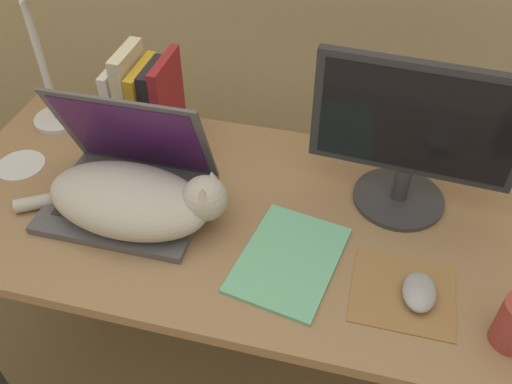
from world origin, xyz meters
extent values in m
cube|color=#93704C|center=(0.00, 0.33, 0.74)|extent=(1.37, 0.66, 0.03)
cylinder|color=#38383D|center=(-0.63, 0.61, 0.36)|extent=(0.04, 0.04, 0.73)
cylinder|color=#38383D|center=(0.63, 0.61, 0.36)|extent=(0.04, 0.04, 0.73)
cube|color=#4C4C51|center=(-0.23, 0.28, 0.77)|extent=(0.35, 0.27, 0.02)
cube|color=#28282D|center=(-0.23, 0.27, 0.78)|extent=(0.29, 0.14, 0.00)
cube|color=#4C4C51|center=(-0.23, 0.37, 0.90)|extent=(0.35, 0.11, 0.25)
cube|color=#421956|center=(-0.23, 0.36, 0.90)|extent=(0.32, 0.09, 0.22)
ellipsoid|color=#B2ADA3|center=(-0.20, 0.24, 0.82)|extent=(0.38, 0.23, 0.12)
sphere|color=#B2ADA3|center=(-0.03, 0.26, 0.84)|extent=(0.10, 0.10, 0.10)
cone|color=#B2ADA3|center=(-0.02, 0.29, 0.88)|extent=(0.04, 0.04, 0.03)
cone|color=#B2ADA3|center=(-0.03, 0.24, 0.88)|extent=(0.04, 0.04, 0.03)
cylinder|color=#B2ADA3|center=(-0.41, 0.24, 0.77)|extent=(0.14, 0.10, 0.03)
cylinder|color=#333338|center=(0.37, 0.45, 0.76)|extent=(0.21, 0.21, 0.01)
cylinder|color=#333338|center=(0.37, 0.45, 0.81)|extent=(0.04, 0.04, 0.08)
cube|color=#28282D|center=(0.37, 0.45, 0.98)|extent=(0.43, 0.05, 0.26)
cube|color=black|center=(0.37, 0.44, 0.98)|extent=(0.40, 0.03, 0.23)
cube|color=olive|center=(0.39, 0.19, 0.76)|extent=(0.20, 0.19, 0.00)
ellipsoid|color=#99999E|center=(0.42, 0.18, 0.77)|extent=(0.07, 0.10, 0.03)
cube|color=white|center=(-0.36, 0.56, 0.85)|extent=(0.03, 0.14, 0.19)
cube|color=beige|center=(-0.33, 0.56, 0.87)|extent=(0.04, 0.14, 0.24)
cube|color=gold|center=(-0.29, 0.56, 0.86)|extent=(0.04, 0.16, 0.20)
cube|color=#232328|center=(-0.26, 0.56, 0.86)|extent=(0.04, 0.13, 0.20)
cube|color=maroon|center=(-0.23, 0.56, 0.87)|extent=(0.02, 0.16, 0.22)
cylinder|color=silver|center=(-0.55, 0.54, 0.76)|extent=(0.13, 0.13, 0.01)
cylinder|color=silver|center=(-0.55, 0.54, 0.96)|extent=(0.02, 0.02, 0.38)
cube|color=#6BBC93|center=(0.16, 0.21, 0.76)|extent=(0.23, 0.30, 0.01)
cylinder|color=silver|center=(-0.55, 0.35, 0.76)|extent=(0.12, 0.12, 0.00)
camera|label=1|loc=(0.27, -0.51, 1.63)|focal=38.00mm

